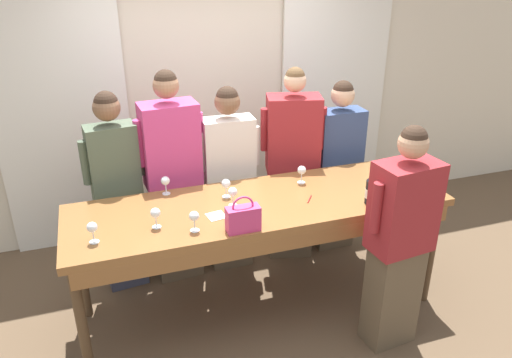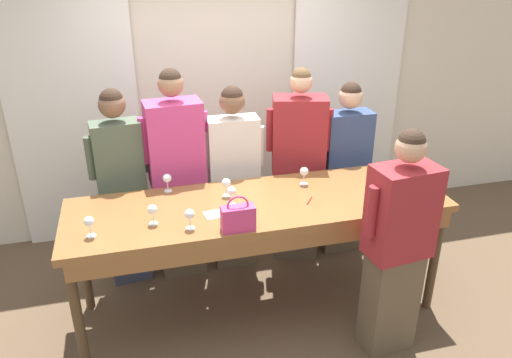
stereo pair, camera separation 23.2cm
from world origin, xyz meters
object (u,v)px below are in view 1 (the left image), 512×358
wine_glass_center_mid (165,181)px  wine_bottle (370,190)px  wine_glass_front_left (155,214)px  host_pouring (399,241)px  wine_glass_front_mid (233,193)px  wine_glass_back_right (379,183)px  guest_pink_top (173,179)px  tasting_bar (261,214)px  wine_glass_back_mid (226,184)px  wine_glass_center_right (302,171)px  guest_olive_jacket (117,190)px  guest_cream_sweater (229,178)px  handbag (243,218)px  wine_glass_front_right (92,228)px  wine_glass_back_left (399,179)px  guest_striped_shirt (292,167)px  guest_navy_coat (338,165)px  wine_glass_center_left (194,217)px

wine_glass_center_mid → wine_bottle: bearing=-24.4°
wine_glass_center_mid → wine_glass_front_left: bearing=-106.8°
wine_bottle → host_pouring: 0.44m
wine_glass_front_mid → wine_glass_back_right: 1.10m
wine_glass_back_right → guest_pink_top: (-1.41, 0.86, -0.14)m
tasting_bar → wine_glass_back_mid: (-0.21, 0.18, 0.19)m
wine_glass_center_mid → wine_glass_center_right: (1.06, -0.15, -0.00)m
guest_olive_jacket → guest_cream_sweater: size_ratio=1.02×
wine_bottle → wine_glass_back_right: 0.15m
handbag → guest_pink_top: guest_pink_top is taller
handbag → guest_pink_top: 1.07m
wine_glass_front_right → host_pouring: host_pouring is taller
wine_bottle → guest_olive_jacket: size_ratio=0.18×
wine_glass_front_mid → wine_glass_back_left: size_ratio=1.00×
tasting_bar → wine_bottle: size_ratio=9.28×
guest_striped_shirt → guest_pink_top: bearing=-180.0°
wine_glass_front_right → guest_striped_shirt: guest_striped_shirt is taller
wine_bottle → wine_glass_front_right: bearing=177.4°
guest_olive_jacket → guest_cream_sweater: guest_olive_jacket is taller
wine_glass_back_mid → wine_glass_back_right: same height
guest_cream_sweater → guest_striped_shirt: size_ratio=0.94×
wine_glass_center_right → handbag: bearing=-139.9°
wine_glass_front_left → wine_glass_center_mid: same height
wine_bottle → wine_glass_center_right: 0.59m
wine_glass_back_mid → wine_glass_front_right: bearing=-160.4°
wine_glass_back_mid → guest_olive_jacket: bearing=146.2°
wine_glass_front_left → guest_navy_coat: 1.96m
wine_glass_center_left → host_pouring: bearing=-16.6°
wine_glass_center_right → wine_bottle: bearing=-55.4°
wine_glass_center_right → guest_navy_coat: 0.77m
wine_glass_back_right → host_pouring: host_pouring is taller
wine_glass_front_left → guest_cream_sweater: guest_cream_sweater is taller
handbag → wine_glass_center_mid: 0.81m
wine_glass_back_left → guest_olive_jacket: size_ratio=0.08×
handbag → wine_glass_back_left: size_ratio=1.75×
wine_bottle → wine_glass_front_right: 1.95m
wine_glass_back_left → guest_olive_jacket: bearing=157.3°
wine_glass_center_left → wine_glass_back_mid: 0.53m
wine_glass_center_right → host_pouring: (0.36, -0.86, -0.22)m
wine_glass_front_right → wine_glass_center_left: same height
wine_glass_back_mid → guest_striped_shirt: guest_striped_shirt is taller
tasting_bar → guest_striped_shirt: bearing=52.3°
tasting_bar → guest_pink_top: 0.88m
wine_glass_front_mid → host_pouring: 1.21m
wine_glass_center_mid → wine_glass_back_left: 1.78m
handbag → guest_navy_coat: 1.62m
tasting_bar → handbag: handbag is taller
guest_cream_sweater → guest_navy_coat: guest_cream_sweater is taller
wine_bottle → wine_glass_front_right: wine_bottle is taller
wine_glass_front_left → wine_glass_center_left: same height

